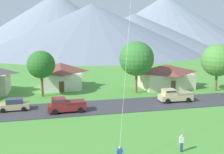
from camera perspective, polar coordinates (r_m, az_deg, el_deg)
road_strip at (r=38.90m, az=-1.08°, el=-6.42°), size 160.00×7.37×0.08m
mountain_east_ridge at (r=179.60m, az=-11.88°, el=11.84°), size 114.56×114.56×35.92m
mountain_central_ridge at (r=170.69m, az=4.84°, el=9.86°), size 107.20×107.20×22.41m
mountain_far_east_ridge at (r=208.68m, az=11.38°, el=11.88°), size 124.52×124.52×38.32m
mountain_west_ridge at (r=141.23m, az=-4.34°, el=10.54°), size 113.36×113.36×25.60m
house_left_center at (r=52.10m, az=-11.18°, el=0.44°), size 8.11×8.04×5.02m
house_right_center at (r=52.95m, az=11.47°, el=0.35°), size 10.23×8.16×4.62m
tree_left_of_center at (r=51.98m, az=22.04°, el=3.40°), size 5.94×5.94×8.75m
tree_right_of_center at (r=46.69m, az=5.41°, el=4.00°), size 6.18×6.18×9.33m
tree_near_right at (r=45.49m, az=-15.21°, el=2.62°), size 4.67×4.67×7.85m
parked_car_tan_west_end at (r=39.17m, az=-20.60°, el=-5.69°), size 4.27×2.21×1.68m
pickup_truck_sand_west_side at (r=42.39m, az=13.51°, el=-3.91°), size 5.27×2.47×1.99m
pickup_truck_maroon_east_side at (r=36.52m, az=-10.05°, el=-6.00°), size 5.26×2.44×1.99m
watcher_person at (r=25.52m, az=14.95°, el=-13.69°), size 0.56×0.24×1.68m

